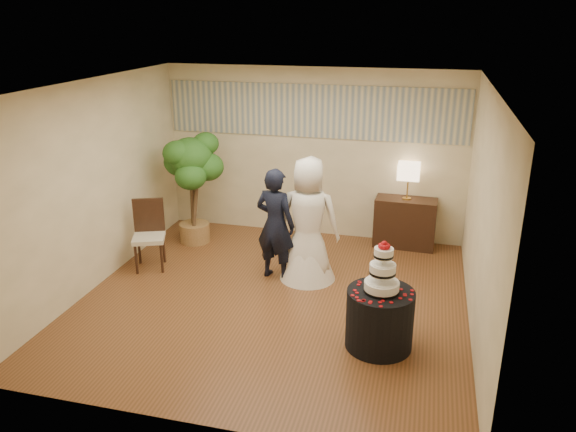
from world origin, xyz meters
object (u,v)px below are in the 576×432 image
(bride, at_px, (308,220))
(cake_table, at_px, (380,319))
(console, at_px, (405,223))
(wedding_cake, at_px, (383,267))
(groom, at_px, (275,224))
(side_chair, at_px, (149,236))
(ficus_tree, at_px, (192,188))
(table_lamp, at_px, (408,181))

(bride, xyz_separation_m, cake_table, (1.16, -1.51, -0.54))
(bride, distance_m, cake_table, 1.98)
(bride, relative_size, cake_table, 2.35)
(bride, height_order, console, bride)
(wedding_cake, xyz_separation_m, console, (0.11, 3.05, -0.60))
(groom, distance_m, side_chair, 1.92)
(groom, bearing_deg, ficus_tree, -15.88)
(cake_table, bearing_deg, bride, 127.42)
(bride, relative_size, ficus_tree, 0.96)
(table_lamp, distance_m, ficus_tree, 3.45)
(console, relative_size, side_chair, 0.94)
(cake_table, relative_size, ficus_tree, 0.41)
(groom, relative_size, cake_table, 2.14)
(table_lamp, relative_size, ficus_tree, 0.31)
(groom, distance_m, wedding_cake, 2.16)
(wedding_cake, bearing_deg, groom, 138.37)
(console, height_order, ficus_tree, ficus_tree)
(console, height_order, table_lamp, table_lamp)
(cake_table, distance_m, side_chair, 3.72)
(ficus_tree, bearing_deg, cake_table, -36.18)
(table_lamp, relative_size, side_chair, 0.57)
(ficus_tree, bearing_deg, table_lamp, 11.02)
(groom, relative_size, console, 1.68)
(side_chair, bearing_deg, wedding_cake, -41.11)
(ficus_tree, bearing_deg, wedding_cake, -36.18)
(wedding_cake, xyz_separation_m, side_chair, (-3.50, 1.27, -0.49))
(cake_table, bearing_deg, side_chair, 160.07)
(cake_table, bearing_deg, groom, 138.37)
(bride, height_order, ficus_tree, ficus_tree)
(ficus_tree, height_order, side_chair, ficus_tree)
(cake_table, height_order, table_lamp, table_lamp)
(ficus_tree, distance_m, side_chair, 1.22)
(console, bearing_deg, groom, -134.65)
(groom, relative_size, side_chair, 1.58)
(groom, xyz_separation_m, cake_table, (1.61, -1.43, -0.46))
(groom, distance_m, cake_table, 2.20)
(groom, relative_size, bride, 0.91)
(wedding_cake, relative_size, side_chair, 0.59)
(ficus_tree, bearing_deg, console, 11.02)
(bride, xyz_separation_m, wedding_cake, (1.16, -1.51, 0.11))
(ficus_tree, bearing_deg, groom, -30.06)
(groom, distance_m, bride, 0.47)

